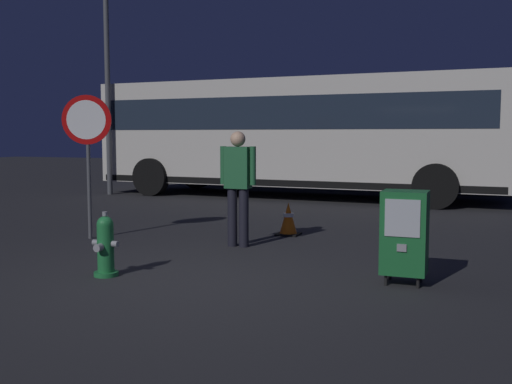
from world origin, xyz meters
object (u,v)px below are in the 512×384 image
object	(u,v)px
newspaper_box_primary	(405,232)
traffic_cone	(288,219)
pedestrian	(238,182)
fire_hydrant	(105,246)
street_light_near_left	(106,18)
bus_far	(346,132)
stop_sign	(87,136)
bus_near	(297,131)

from	to	relation	value
newspaper_box_primary	traffic_cone	bearing A→B (deg)	129.54
pedestrian	traffic_cone	size ratio (longest dim) A/B	3.15
fire_hydrant	street_light_near_left	world-z (taller)	street_light_near_left
traffic_cone	street_light_near_left	size ratio (longest dim) A/B	0.06
pedestrian	street_light_near_left	distance (m)	9.41
pedestrian	bus_far	distance (m)	10.79
stop_sign	bus_far	size ratio (longest dim) A/B	0.21
bus_near	bus_far	xyz separation A→B (m)	(0.47, 3.63, 0.00)
stop_sign	street_light_near_left	xyz separation A→B (m)	(-3.85, 6.13, 3.12)
pedestrian	street_light_near_left	bearing A→B (deg)	136.71
fire_hydrant	stop_sign	world-z (taller)	stop_sign
fire_hydrant	pedestrian	size ratio (longest dim) A/B	0.45
fire_hydrant	pedestrian	world-z (taller)	pedestrian
traffic_cone	bus_far	distance (m)	9.69
newspaper_box_primary	bus_near	size ratio (longest dim) A/B	0.10
newspaper_box_primary	street_light_near_left	xyz separation A→B (m)	(-8.82, 7.32, 4.15)
bus_far	bus_near	bearing A→B (deg)	-91.85
fire_hydrant	newspaper_box_primary	xyz separation A→B (m)	(3.25, 0.85, 0.22)
newspaper_box_primary	traffic_cone	distance (m)	3.43
newspaper_box_primary	pedestrian	distance (m)	2.93
fire_hydrant	stop_sign	bearing A→B (deg)	130.20
street_light_near_left	bus_near	bearing A→B (deg)	13.53
bus_far	newspaper_box_primary	bearing A→B (deg)	-68.85
fire_hydrant	bus_near	world-z (taller)	bus_near
pedestrian	bus_far	world-z (taller)	bus_far
bus_far	fire_hydrant	bearing A→B (deg)	-83.83
newspaper_box_primary	bus_near	xyz separation A→B (m)	(-3.87, 8.52, 1.14)
bus_near	street_light_near_left	bearing A→B (deg)	-163.91
pedestrian	bus_far	xyz separation A→B (m)	(-0.85, 10.73, 0.76)
traffic_cone	pedestrian	bearing A→B (deg)	-106.70
fire_hydrant	bus_near	distance (m)	9.48
stop_sign	bus_near	xyz separation A→B (m)	(1.11, 7.32, 0.11)
bus_far	pedestrian	bearing A→B (deg)	-79.94
fire_hydrant	newspaper_box_primary	bearing A→B (deg)	14.58
stop_sign	bus_far	distance (m)	11.06
stop_sign	street_light_near_left	size ratio (longest dim) A/B	0.27
newspaper_box_primary	street_light_near_left	world-z (taller)	street_light_near_left
traffic_cone	bus_near	xyz separation A→B (m)	(-1.69, 5.88, 1.45)
newspaper_box_primary	bus_far	distance (m)	12.66
stop_sign	pedestrian	bearing A→B (deg)	5.10
stop_sign	newspaper_box_primary	bearing A→B (deg)	-13.51
fire_hydrant	street_light_near_left	distance (m)	10.81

